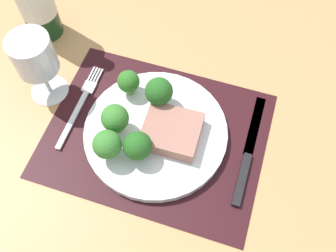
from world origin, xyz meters
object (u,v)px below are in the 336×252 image
at_px(plate, 156,132).
at_px(steak, 172,130).
at_px(knife, 247,157).
at_px(fork, 80,105).
at_px(wine_glass, 35,58).

xyz_separation_m(plate, steak, (0.03, 0.00, 0.02)).
xyz_separation_m(steak, knife, (0.14, 0.00, -0.03)).
distance_m(fork, wine_glass, 0.12).
bearing_deg(steak, wine_glass, 174.10).
bearing_deg(fork, wine_glass, 167.74).
xyz_separation_m(knife, wine_glass, (-0.40, 0.02, 0.10)).
bearing_deg(knife, plate, 179.39).
bearing_deg(knife, wine_glass, 174.20).
xyz_separation_m(steak, wine_glass, (-0.26, 0.03, 0.07)).
height_order(fork, wine_glass, wine_glass).
bearing_deg(plate, knife, 1.77).
height_order(steak, knife, steak).
height_order(steak, wine_glass, wine_glass).
distance_m(plate, steak, 0.04).
xyz_separation_m(fork, knife, (0.33, -0.01, 0.00)).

